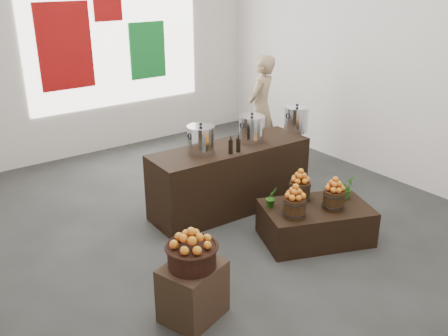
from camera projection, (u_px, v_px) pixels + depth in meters
ground at (221, 221)px, 6.56m from camera, size 7.00×7.00×0.00m
back_wall at (98, 37)px, 8.41m from camera, size 6.00×0.04×4.00m
back_opening at (115, 36)px, 8.56m from camera, size 3.20×0.02×2.40m
deco_red_left at (65, 46)px, 8.09m from camera, size 0.90×0.04×1.40m
deco_green_right at (147, 50)px, 9.00m from camera, size 0.70×0.04×1.00m
deco_red_upper at (107, 6)px, 8.31m from camera, size 0.50×0.04×0.50m
crate at (193, 291)px, 4.68m from camera, size 0.67×0.61×0.56m
wicker_basket at (192, 256)px, 4.53m from camera, size 0.45×0.45×0.20m
apples_in_basket at (191, 238)px, 4.46m from camera, size 0.35×0.35×0.19m
display_table at (315, 223)px, 6.05m from camera, size 1.47×1.20×0.44m
apple_bucket_front_left at (295, 207)px, 5.68m from camera, size 0.25×0.25×0.23m
apples_in_bucket_front_left at (295, 191)px, 5.61m from camera, size 0.19×0.19×0.17m
apple_bucket_front_right at (334, 200)px, 5.88m from camera, size 0.25×0.25×0.23m
apples_in_bucket_front_right at (335, 184)px, 5.80m from camera, size 0.19×0.19×0.17m
apple_bucket_rear at (300, 191)px, 6.11m from camera, size 0.25×0.25×0.23m
apples_in_bucket_rear at (301, 176)px, 6.03m from camera, size 0.19×0.19×0.17m
herb_garnish_right at (345, 188)px, 6.16m from camera, size 0.30×0.28×0.27m
herb_garnish_left at (272, 197)px, 5.90m from camera, size 0.15×0.13×0.26m
counter at (230, 178)px, 6.74m from camera, size 2.23×0.78×0.90m
stock_pot_left at (201, 141)px, 6.27m from camera, size 0.34×0.34×0.34m
stock_pot_center at (252, 130)px, 6.69m from camera, size 0.34×0.34×0.34m
stock_pot_right at (296, 120)px, 7.12m from camera, size 0.34×0.34×0.34m
oil_cruets at (240, 142)px, 6.36m from camera, size 0.16×0.07×0.25m
shopper at (261, 108)px, 8.40m from camera, size 0.77×0.66×1.78m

